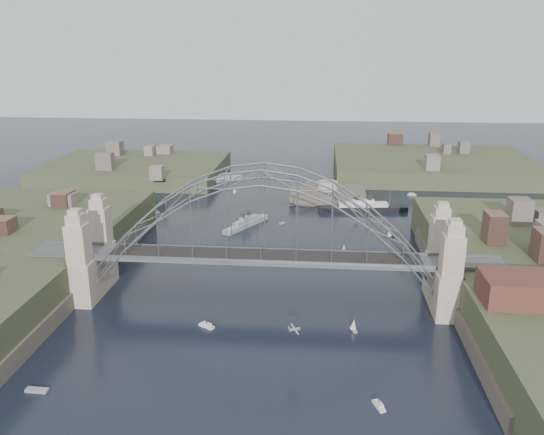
{
  "coord_description": "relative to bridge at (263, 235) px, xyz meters",
  "views": [
    {
      "loc": [
        9.89,
        -92.26,
        44.37
      ],
      "look_at": [
        0.0,
        18.0,
        10.0
      ],
      "focal_mm": 36.93,
      "sensor_mm": 36.0,
      "label": 1
    }
  ],
  "objects": [
    {
      "name": "ocean_liner",
      "position": [
        21.73,
        58.41,
        -11.39
      ],
      "size": [
        24.81,
        6.18,
        6.03
      ],
      "color": "black",
      "rests_on": "ground"
    },
    {
      "name": "small_boat_f",
      "position": [
        0.19,
        44.73,
        -12.17
      ],
      "size": [
        1.53,
        1.62,
        0.45
      ],
      "color": "silver",
      "rests_on": "ground"
    },
    {
      "name": "small_boat_m",
      "position": [
        15.79,
        -10.41,
        -11.35
      ],
      "size": [
        1.37,
        1.94,
        2.38
      ],
      "color": "silver",
      "rests_on": "ground"
    },
    {
      "name": "naval_cruiser_far",
      "position": [
        -22.94,
        90.7,
        -11.58
      ],
      "size": [
        11.61,
        11.04,
        4.75
      ],
      "color": "#999FA1",
      "rests_on": "ground"
    },
    {
      "name": "small_boat_a",
      "position": [
        -21.92,
        20.59,
        -12.04
      ],
      "size": [
        2.51,
        1.72,
        1.43
      ],
      "color": "silver",
      "rests_on": "ground"
    },
    {
      "name": "small_boat_c",
      "position": [
        -8.15,
        -11.32,
        -12.04
      ],
      "size": [
        2.85,
        2.23,
        1.43
      ],
      "color": "silver",
      "rests_on": "ground"
    },
    {
      "name": "small_boat_g",
      "position": [
        18.04,
        -30.27,
        -12.04
      ],
      "size": [
        1.64,
        2.59,
        1.43
      ],
      "color": "silver",
      "rests_on": "ground"
    },
    {
      "name": "small_boat_e",
      "position": [
        -35.57,
        50.05,
        -12.05
      ],
      "size": [
        3.22,
        3.9,
        1.43
      ],
      "color": "silver",
      "rests_on": "ground"
    },
    {
      "name": "aeroplane",
      "position": [
        6.57,
        -21.01,
        -6.75
      ],
      "size": [
        1.79,
        3.06,
        0.46
      ],
      "color": "#ACADB3"
    },
    {
      "name": "small_boat_k",
      "position": [
        6.17,
        104.88,
        -12.17
      ],
      "size": [
        1.83,
        1.98,
        0.45
      ],
      "color": "silver",
      "rests_on": "ground"
    },
    {
      "name": "finger_pier",
      "position": [
        39.0,
        -28.0,
        -11.62
      ],
      "size": [
        4.0,
        22.0,
        1.4
      ],
      "primitive_type": "cube",
      "color": "#4E4E50",
      "rests_on": "ground"
    },
    {
      "name": "small_boat_n",
      "position": [
        37.92,
        76.83,
        -12.04
      ],
      "size": [
        2.71,
        1.61,
        1.43
      ],
      "color": "silver",
      "rests_on": "ground"
    },
    {
      "name": "fort_island",
      "position": [
        12.0,
        70.0,
        -12.66
      ],
      "size": [
        22.0,
        16.0,
        9.4
      ],
      "color": "#4F463D",
      "rests_on": "ground"
    },
    {
      "name": "small_boat_h",
      "position": [
        -16.91,
        75.88,
        -12.04
      ],
      "size": [
        0.81,
        2.23,
        1.43
      ],
      "color": "silver",
      "rests_on": "ground"
    },
    {
      "name": "headland_ne",
      "position": [
        50.0,
        110.0,
        -11.57
      ],
      "size": [
        70.0,
        55.0,
        9.5
      ],
      "primitive_type": "cube",
      "color": "#3D452A",
      "rests_on": "ground"
    },
    {
      "name": "ground",
      "position": [
        0.0,
        0.0,
        -12.32
      ],
      "size": [
        500.0,
        500.0,
        0.0
      ],
      "primitive_type": "plane",
      "color": "black",
      "rests_on": "ground"
    },
    {
      "name": "small_boat_b",
      "position": [
        15.39,
        24.85,
        -11.38
      ],
      "size": [
        1.47,
        2.09,
        2.38
      ],
      "color": "silver",
      "rests_on": "ground"
    },
    {
      "name": "naval_cruiser_near",
      "position": [
        -8.76,
        41.88,
        -11.55
      ],
      "size": [
        9.94,
        15.65,
        4.99
      ],
      "color": "#999FA1",
      "rests_on": "ground"
    },
    {
      "name": "headland_nw",
      "position": [
        -55.0,
        95.0,
        -11.82
      ],
      "size": [
        60.0,
        45.0,
        9.0
      ],
      "primitive_type": "cube",
      "color": "#3D452A",
      "rests_on": "ground"
    },
    {
      "name": "small_boat_l",
      "position": [
        -35.51,
        32.46,
        -12.17
      ],
      "size": [
        3.02,
        1.48,
        0.45
      ],
      "color": "silver",
      "rests_on": "ground"
    },
    {
      "name": "bridge",
      "position": [
        0.0,
        0.0,
        0.0
      ],
      "size": [
        84.0,
        13.8,
        24.6
      ],
      "color": "#4E4E50",
      "rests_on": "ground"
    },
    {
      "name": "small_boat_j",
      "position": [
        -27.18,
        -30.89,
        -12.17
      ],
      "size": [
        3.07,
        1.13,
        0.45
      ],
      "color": "silver",
      "rests_on": "ground"
    },
    {
      "name": "small_boat_d",
      "position": [
        26.62,
        36.78,
        -11.47
      ],
      "size": [
        2.24,
        2.35,
        2.38
      ],
      "color": "silver",
      "rests_on": "ground"
    },
    {
      "name": "small_boat_i",
      "position": [
        27.32,
        17.35,
        -12.04
      ],
      "size": [
        2.39,
        2.46,
        1.43
      ],
      "color": "silver",
      "rests_on": "ground"
    }
  ]
}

